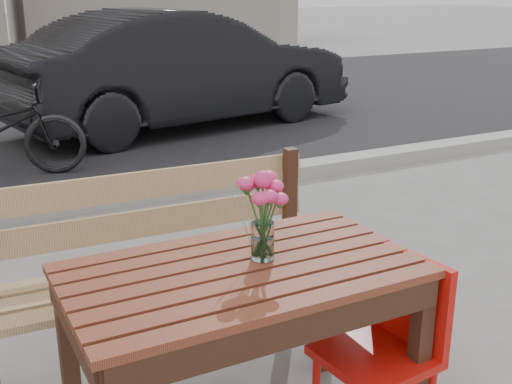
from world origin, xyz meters
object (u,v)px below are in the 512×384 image
red_chair (390,338)px  main_table (243,299)px  main_vase (263,205)px  parked_car (181,69)px

red_chair → main_table: bearing=-116.9°
red_chair → main_vase: 0.70m
main_table → red_chair: size_ratio=1.63×
main_table → parked_car: parked_car is taller
red_chair → main_vase: size_ratio=2.31×
parked_car → main_table: bearing=150.1°
main_table → red_chair: bearing=-20.9°
main_vase → main_table: bearing=-163.7°
main_table → parked_car: 5.81m
main_vase → red_chair: bearing=-27.8°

